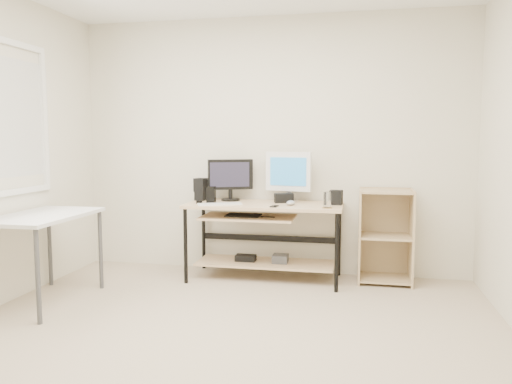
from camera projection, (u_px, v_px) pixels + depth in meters
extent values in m
cube|color=#B7A68D|center=(219.00, 348.00, 3.30)|extent=(4.00, 4.00, 0.01)
cube|color=beige|center=(271.00, 146.00, 5.11)|extent=(4.00, 0.01, 2.60)
cube|color=white|center=(5.00, 117.00, 4.11)|extent=(0.01, 1.00, 1.20)
cube|color=#CFB083|center=(265.00, 205.00, 4.83)|extent=(1.50, 0.65, 0.03)
cube|color=#CFB083|center=(248.00, 217.00, 4.82)|extent=(0.90, 0.49, 0.02)
cube|color=#CFB083|center=(265.00, 263.00, 4.94)|extent=(1.35, 0.46, 0.02)
cube|color=black|center=(243.00, 215.00, 4.83)|extent=(0.33, 0.22, 0.01)
cylinder|color=black|center=(268.00, 217.00, 4.73)|extent=(0.14, 0.01, 0.01)
cube|color=#3F3F42|center=(280.00, 259.00, 4.91)|extent=(0.15, 0.15, 0.08)
cube|color=black|center=(246.00, 258.00, 4.98)|extent=(0.20, 0.12, 0.06)
cylinder|color=black|center=(186.00, 246.00, 4.73)|extent=(0.04, 0.04, 0.72)
cylinder|color=black|center=(204.00, 235.00, 5.29)|extent=(0.04, 0.04, 0.72)
cylinder|color=black|center=(337.00, 253.00, 4.45)|extent=(0.04, 0.04, 0.72)
cylinder|color=black|center=(339.00, 240.00, 5.01)|extent=(0.04, 0.04, 0.72)
cube|color=silver|center=(42.00, 216.00, 4.14)|extent=(0.60, 1.00, 0.03)
cylinder|color=#3F3F42|center=(50.00, 247.00, 4.67)|extent=(0.04, 0.04, 0.72)
cylinder|color=#3F3F42|center=(38.00, 277.00, 3.68)|extent=(0.04, 0.04, 0.72)
cylinder|color=#3F3F42|center=(101.00, 250.00, 4.57)|extent=(0.04, 0.04, 0.72)
cube|color=tan|center=(360.00, 235.00, 4.80)|extent=(0.02, 0.40, 0.90)
cube|color=tan|center=(411.00, 237.00, 4.71)|extent=(0.02, 0.40, 0.90)
cube|color=tan|center=(384.00, 232.00, 4.94)|extent=(0.50, 0.02, 0.90)
cube|color=tan|center=(384.00, 278.00, 4.80)|extent=(0.46, 0.38, 0.02)
cube|color=tan|center=(385.00, 236.00, 4.75)|extent=(0.46, 0.38, 0.02)
cube|color=tan|center=(386.00, 191.00, 4.71)|extent=(0.46, 0.38, 0.02)
cylinder|color=black|center=(231.00, 200.00, 5.06)|extent=(0.19, 0.19, 0.02)
cylinder|color=black|center=(230.00, 194.00, 5.06)|extent=(0.04, 0.04, 0.10)
cube|color=black|center=(230.00, 174.00, 5.03)|extent=(0.43, 0.23, 0.30)
cube|color=black|center=(230.00, 175.00, 5.01)|extent=(0.35, 0.17, 0.24)
cube|color=silver|center=(288.00, 201.00, 4.99)|extent=(0.17, 0.15, 0.01)
cylinder|color=silver|center=(288.00, 195.00, 4.98)|extent=(0.04, 0.04, 0.09)
cube|color=silver|center=(288.00, 171.00, 4.96)|extent=(0.46, 0.13, 0.39)
cube|color=teal|center=(288.00, 172.00, 4.93)|extent=(0.39, 0.08, 0.31)
cube|color=silver|center=(220.00, 204.00, 4.73)|extent=(0.43, 0.28, 0.01)
ellipsoid|color=#B4B4B9|center=(291.00, 203.00, 4.71)|extent=(0.10, 0.14, 0.04)
cube|color=black|center=(284.00, 198.00, 4.88)|extent=(0.20, 0.14, 0.09)
cube|color=black|center=(201.00, 196.00, 5.08)|extent=(0.12, 0.12, 0.09)
cube|color=black|center=(201.00, 185.00, 5.07)|extent=(0.14, 0.14, 0.14)
cube|color=black|center=(336.00, 197.00, 4.74)|extent=(0.13, 0.13, 0.14)
cube|color=black|center=(211.00, 195.00, 4.84)|extent=(0.09, 0.06, 0.17)
cylinder|color=black|center=(199.00, 202.00, 4.83)|extent=(0.07, 0.07, 0.03)
cube|color=black|center=(274.00, 206.00, 4.60)|extent=(0.07, 0.12, 0.01)
cylinder|color=#A8824B|center=(327.00, 208.00, 4.51)|extent=(0.11, 0.11, 0.01)
cylinder|color=white|center=(327.00, 200.00, 4.50)|extent=(0.08, 0.08, 0.14)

